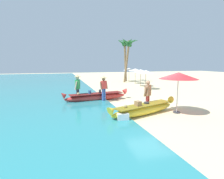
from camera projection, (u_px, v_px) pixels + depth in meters
name	position (u px, v px, depth m)	size (l,w,h in m)	color
ground_plane	(152.00, 109.00, 10.32)	(80.00, 80.00, 0.00)	beige
boat_yellow_foreground	(144.00, 109.00, 9.13)	(4.32, 2.04, 0.80)	yellow
boat_red_midground	(96.00, 97.00, 12.47)	(4.75, 1.44, 0.82)	red
person_vendor_hatted	(104.00, 87.00, 12.00)	(0.58, 0.44, 1.76)	#3D5BA8
person_tourist_customer	(148.00, 94.00, 9.82)	(0.57, 0.46, 1.66)	#B2383D
person_vendor_assistant	(78.00, 86.00, 11.97)	(0.46, 0.58, 1.84)	#333842
patio_umbrella_large	(178.00, 76.00, 9.20)	(1.98, 1.98, 2.14)	#B7B7BC
parasol_row_0	(146.00, 72.00, 17.68)	(1.60, 1.60, 1.91)	#8E6B47
parasol_row_1	(141.00, 71.00, 19.87)	(1.60, 1.60, 1.91)	#8E6B47
parasol_row_2	(135.00, 70.00, 22.65)	(1.60, 1.60, 1.91)	#8E6B47
parasol_row_3	(129.00, 69.00, 25.03)	(1.60, 1.60, 1.91)	#8E6B47
palm_tree_tall_inland	(129.00, 46.00, 23.95)	(2.80, 2.69, 5.90)	brown
palm_tree_leaning_seaward	(125.00, 47.00, 25.40)	(2.43, 2.49, 5.97)	brown
cooler_box	(123.00, 117.00, 8.04)	(0.51, 0.34, 0.39)	silver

